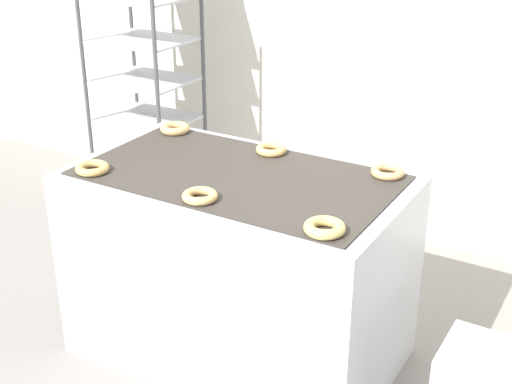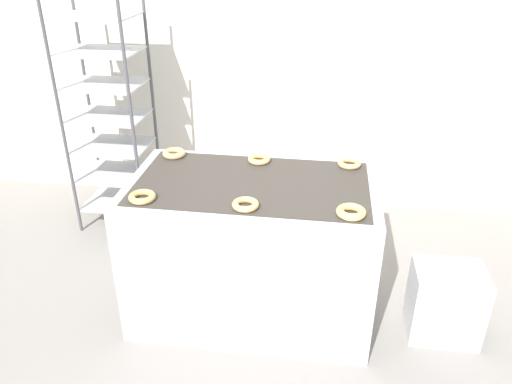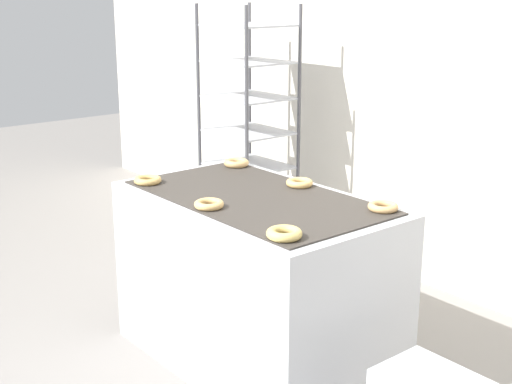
{
  "view_description": "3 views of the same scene",
  "coord_description": "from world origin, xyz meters",
  "px_view_note": "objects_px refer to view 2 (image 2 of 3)",
  "views": [
    {
      "loc": [
        1.42,
        -1.62,
        1.99
      ],
      "look_at": [
        0.0,
        0.8,
        0.73
      ],
      "focal_mm": 50.0,
      "sensor_mm": 36.0,
      "label": 1
    },
    {
      "loc": [
        0.38,
        -1.77,
        2.09
      ],
      "look_at": [
        0.0,
        0.8,
        0.73
      ],
      "focal_mm": 35.0,
      "sensor_mm": 36.0,
      "label": 2
    },
    {
      "loc": [
        2.52,
        -1.41,
        1.83
      ],
      "look_at": [
        0.0,
        0.65,
        0.89
      ],
      "focal_mm": 50.0,
      "sensor_mm": 36.0,
      "label": 3
    }
  ],
  "objects_px": {
    "fryer_machine": "(252,248)",
    "donut_near_center": "(245,204)",
    "baking_rack_cart": "(110,116)",
    "glaze_bin": "(445,302)",
    "donut_near_left": "(142,197)",
    "donut_far_left": "(174,153)",
    "donut_far_center": "(259,159)",
    "donut_far_right": "(349,163)",
    "donut_near_right": "(351,212)"
  },
  "relations": [
    {
      "from": "fryer_machine",
      "to": "donut_near_center",
      "type": "height_order",
      "value": "donut_near_center"
    },
    {
      "from": "baking_rack_cart",
      "to": "donut_near_center",
      "type": "bearing_deg",
      "value": -44.58
    },
    {
      "from": "glaze_bin",
      "to": "donut_near_left",
      "type": "height_order",
      "value": "donut_near_left"
    },
    {
      "from": "fryer_machine",
      "to": "donut_far_left",
      "type": "height_order",
      "value": "donut_far_left"
    },
    {
      "from": "donut_near_center",
      "to": "donut_far_center",
      "type": "xyz_separation_m",
      "value": [
        -0.01,
        0.56,
        0.0
      ]
    },
    {
      "from": "fryer_machine",
      "to": "donut_near_center",
      "type": "bearing_deg",
      "value": -87.95
    },
    {
      "from": "fryer_machine",
      "to": "donut_far_left",
      "type": "xyz_separation_m",
      "value": [
        -0.53,
        0.29,
        0.45
      ]
    },
    {
      "from": "glaze_bin",
      "to": "donut_far_left",
      "type": "bearing_deg",
      "value": 167.93
    },
    {
      "from": "donut_near_left",
      "to": "donut_near_center",
      "type": "bearing_deg",
      "value": -0.21
    },
    {
      "from": "donut_far_right",
      "to": "donut_near_center",
      "type": "bearing_deg",
      "value": -131.93
    },
    {
      "from": "donut_far_left",
      "to": "donut_far_center",
      "type": "bearing_deg",
      "value": -0.88
    },
    {
      "from": "fryer_machine",
      "to": "donut_far_right",
      "type": "relative_size",
      "value": 10.09
    },
    {
      "from": "baking_rack_cart",
      "to": "donut_near_right",
      "type": "distance_m",
      "value": 2.12
    },
    {
      "from": "fryer_machine",
      "to": "donut_near_left",
      "type": "bearing_deg",
      "value": -151.98
    },
    {
      "from": "donut_far_right",
      "to": "glaze_bin",
      "type": "bearing_deg",
      "value": -31.55
    },
    {
      "from": "donut_near_right",
      "to": "donut_far_right",
      "type": "relative_size",
      "value": 1.06
    },
    {
      "from": "donut_far_left",
      "to": "donut_far_right",
      "type": "bearing_deg",
      "value": 0.49
    },
    {
      "from": "glaze_bin",
      "to": "donut_near_center",
      "type": "distance_m",
      "value": 1.31
    },
    {
      "from": "fryer_machine",
      "to": "donut_far_left",
      "type": "relative_size",
      "value": 9.89
    },
    {
      "from": "donut_far_center",
      "to": "donut_near_left",
      "type": "bearing_deg",
      "value": -133.15
    },
    {
      "from": "glaze_bin",
      "to": "donut_far_left",
      "type": "distance_m",
      "value": 1.81
    },
    {
      "from": "donut_near_right",
      "to": "baking_rack_cart",
      "type": "bearing_deg",
      "value": 145.23
    },
    {
      "from": "donut_near_left",
      "to": "donut_near_center",
      "type": "relative_size",
      "value": 1.03
    },
    {
      "from": "donut_far_right",
      "to": "donut_far_left",
      "type": "bearing_deg",
      "value": -179.51
    },
    {
      "from": "donut_near_right",
      "to": "donut_far_center",
      "type": "height_order",
      "value": "donut_near_right"
    },
    {
      "from": "glaze_bin",
      "to": "donut_near_left",
      "type": "relative_size",
      "value": 3.12
    },
    {
      "from": "fryer_machine",
      "to": "donut_near_right",
      "type": "bearing_deg",
      "value": -28.49
    },
    {
      "from": "donut_near_right",
      "to": "donut_far_left",
      "type": "relative_size",
      "value": 1.04
    },
    {
      "from": "donut_near_center",
      "to": "donut_far_right",
      "type": "bearing_deg",
      "value": 48.07
    },
    {
      "from": "donut_far_left",
      "to": "donut_near_left",
      "type": "bearing_deg",
      "value": -89.91
    },
    {
      "from": "glaze_bin",
      "to": "donut_far_center",
      "type": "relative_size",
      "value": 3.23
    },
    {
      "from": "donut_far_left",
      "to": "donut_near_right",
      "type": "bearing_deg",
      "value": -28.62
    },
    {
      "from": "donut_near_left",
      "to": "donut_near_center",
      "type": "xyz_separation_m",
      "value": [
        0.54,
        -0.0,
        -0.0
      ]
    },
    {
      "from": "glaze_bin",
      "to": "donut_far_right",
      "type": "bearing_deg",
      "value": 148.45
    },
    {
      "from": "fryer_machine",
      "to": "donut_near_right",
      "type": "height_order",
      "value": "donut_near_right"
    },
    {
      "from": "baking_rack_cart",
      "to": "donut_far_center",
      "type": "xyz_separation_m",
      "value": [
        1.21,
        -0.64,
        0.01
      ]
    },
    {
      "from": "donut_near_right",
      "to": "donut_far_right",
      "type": "distance_m",
      "value": 0.59
    },
    {
      "from": "donut_far_center",
      "to": "donut_near_right",
      "type": "bearing_deg",
      "value": -47.07
    },
    {
      "from": "baking_rack_cart",
      "to": "donut_far_right",
      "type": "xyz_separation_m",
      "value": [
        1.74,
        -0.62,
        0.01
      ]
    },
    {
      "from": "donut_near_left",
      "to": "donut_near_right",
      "type": "relative_size",
      "value": 0.96
    },
    {
      "from": "donut_far_center",
      "to": "donut_far_right",
      "type": "relative_size",
      "value": 0.99
    },
    {
      "from": "baking_rack_cart",
      "to": "donut_near_center",
      "type": "height_order",
      "value": "baking_rack_cart"
    },
    {
      "from": "donut_far_center",
      "to": "donut_far_right",
      "type": "distance_m",
      "value": 0.53
    },
    {
      "from": "donut_near_center",
      "to": "donut_far_center",
      "type": "relative_size",
      "value": 1.01
    },
    {
      "from": "donut_near_right",
      "to": "donut_far_left",
      "type": "distance_m",
      "value": 1.2
    },
    {
      "from": "donut_far_right",
      "to": "baking_rack_cart",
      "type": "bearing_deg",
      "value": 160.36
    },
    {
      "from": "baking_rack_cart",
      "to": "donut_near_right",
      "type": "relative_size",
      "value": 11.89
    },
    {
      "from": "donut_far_right",
      "to": "donut_near_left",
      "type": "bearing_deg",
      "value": -151.33
    },
    {
      "from": "baking_rack_cart",
      "to": "glaze_bin",
      "type": "height_order",
      "value": "baking_rack_cart"
    },
    {
      "from": "fryer_machine",
      "to": "donut_near_center",
      "type": "xyz_separation_m",
      "value": [
        0.01,
        -0.28,
        0.45
      ]
    }
  ]
}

